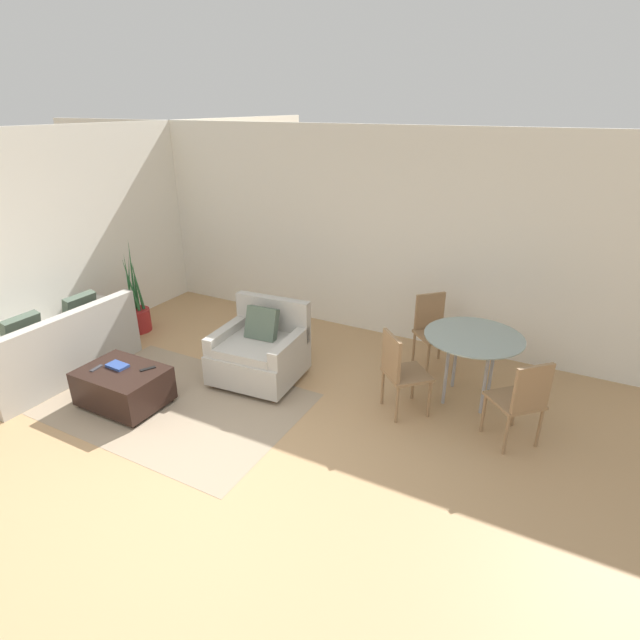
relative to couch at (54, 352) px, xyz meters
The scene contains 15 objects.
ground_plane 2.87m from the couch, 14.41° to the right, with size 20.00×20.00×0.00m, color tan.
wall_back 4.18m from the couch, 46.79° to the left, with size 12.00×0.06×2.75m.
wall_left 1.47m from the couch, 126.87° to the left, with size 0.06×12.00×2.75m.
area_rug 1.76m from the couch, ahead, with size 2.62×1.82×0.01m.
couch is the anchor object (origin of this frame).
armchair 2.46m from the couch, 25.65° to the left, with size 1.00×0.95×0.90m.
ottoman 1.25m from the couch, ahead, with size 0.88×0.64×0.41m.
book_stack 1.17m from the couch, ahead, with size 0.23×0.15×0.03m.
tv_remote_primary 1.02m from the couch, 10.55° to the right, with size 0.06×0.16×0.01m.
tv_remote_secondary 1.49m from the couch, ahead, with size 0.11×0.16×0.01m.
potted_plant 1.36m from the couch, 94.01° to the left, with size 0.37×0.37×1.32m.
dining_table 4.80m from the couch, 21.25° to the left, with size 1.02×1.02×0.76m.
dining_chair_near_left 4.04m from the couch, 16.49° to the left, with size 0.59×0.59×0.90m.
dining_chair_near_right 5.18m from the couch, 12.79° to the left, with size 0.59×0.59×0.90m.
dining_chair_far_left 4.52m from the couch, 30.95° to the left, with size 0.59×0.59×0.90m.
Camera 1 is at (2.48, -2.44, 2.98)m, focal length 28.00 mm.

